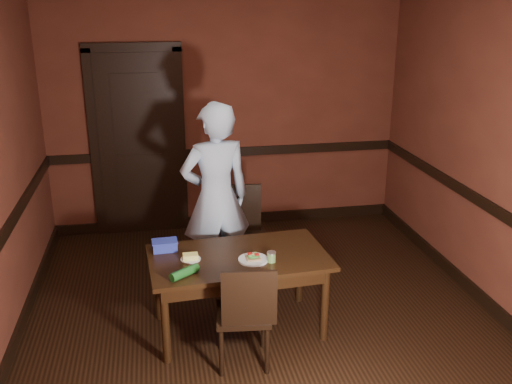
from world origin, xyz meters
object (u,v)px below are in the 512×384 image
object	(u,v)px
person	(216,198)
sandwich_plate	(253,259)
dining_table	(239,293)
cheese_saucer	(190,258)
sauce_jar	(271,257)
chair_near	(243,312)
chair_far	(244,238)
food_tub	(165,245)

from	to	relation	value
person	sandwich_plate	bearing A→B (deg)	90.79
dining_table	cheese_saucer	world-z (taller)	cheese_saucer
sauce_jar	cheese_saucer	xyz separation A→B (m)	(-0.62, 0.15, -0.02)
chair_near	cheese_saucer	xyz separation A→B (m)	(-0.34, 0.44, 0.26)
chair_near	sandwich_plate	size ratio (longest dim) A/B	3.58
chair_far	cheese_saucer	xyz separation A→B (m)	(-0.55, -0.79, 0.22)
dining_table	sandwich_plate	bearing A→B (deg)	-50.72
chair_near	person	size ratio (longest dim) A/B	0.47
chair_near	cheese_saucer	distance (m)	0.62
chair_near	cheese_saucer	bearing A→B (deg)	-46.19
sauce_jar	cheese_saucer	size ratio (longest dim) A/B	0.53
dining_table	chair_near	size ratio (longest dim) A/B	1.69
chair_near	chair_far	bearing A→B (deg)	-93.53
sandwich_plate	person	bearing A→B (deg)	102.06
dining_table	cheese_saucer	size ratio (longest dim) A/B	8.99
chair_far	food_tub	world-z (taller)	chair_far
person	cheese_saucer	xyz separation A→B (m)	(-0.29, -0.78, -0.20)
chair_near	person	world-z (taller)	person
chair_near	sauce_jar	size ratio (longest dim) A/B	10.09
sandwich_plate	food_tub	world-z (taller)	food_tub
cheese_saucer	food_tub	world-z (taller)	food_tub
sauce_jar	food_tub	bearing A→B (deg)	155.96
sandwich_plate	cheese_saucer	distance (m)	0.49
chair_near	sandwich_plate	world-z (taller)	chair_near
chair_far	cheese_saucer	size ratio (longest dim) A/B	5.93
sauce_jar	food_tub	xyz separation A→B (m)	(-0.81, 0.36, 0.00)
person	dining_table	bearing A→B (deg)	85.21
chair_far	cheese_saucer	distance (m)	0.98
chair_far	sandwich_plate	world-z (taller)	chair_far
sandwich_plate	chair_near	bearing A→B (deg)	-112.20
dining_table	chair_far	xyz separation A→B (m)	(0.17, 0.78, 0.14)
cheese_saucer	person	bearing A→B (deg)	69.35
chair_far	chair_near	xyz separation A→B (m)	(-0.21, -1.23, -0.05)
dining_table	sauce_jar	size ratio (longest dim) A/B	17.02
chair_near	sauce_jar	distance (m)	0.49
chair_far	chair_near	size ratio (longest dim) A/B	1.11
chair_near	dining_table	bearing A→B (deg)	-88.87
chair_near	sandwich_plate	distance (m)	0.45
chair_near	person	xyz separation A→B (m)	(-0.05, 1.22, 0.46)
person	chair_far	bearing A→B (deg)	170.89
cheese_saucer	food_tub	distance (m)	0.29
person	sauce_jar	bearing A→B (deg)	98.01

